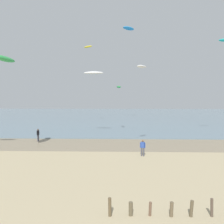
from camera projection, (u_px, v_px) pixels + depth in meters
name	position (u px, v px, depth m)	size (l,w,h in m)	color
wet_sand_strip	(110.00, 145.00, 29.32)	(120.00, 7.39, 0.01)	gray
sea	(115.00, 116.00, 67.89)	(160.00, 70.00, 0.10)	slate
person_left_flank	(38.00, 135.00, 31.32)	(0.25, 0.57, 1.71)	#4C4C56
person_right_flank	(143.00, 147.00, 23.76)	(0.54, 0.33, 1.71)	#4C4C56
kite_aloft_1	(129.00, 28.00, 51.72)	(3.23, 1.03, 0.52)	#2384D1
kite_aloft_3	(142.00, 67.00, 26.49)	(1.81, 0.58, 0.29)	white
kite_aloft_4	(4.00, 59.00, 23.02)	(3.38, 1.08, 0.54)	green
kite_aloft_5	(94.00, 73.00, 34.66)	(2.99, 0.96, 0.48)	white
kite_aloft_6	(88.00, 47.00, 47.14)	(2.23, 0.71, 0.36)	yellow
kite_aloft_7	(119.00, 87.00, 38.28)	(2.12, 0.68, 0.34)	green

